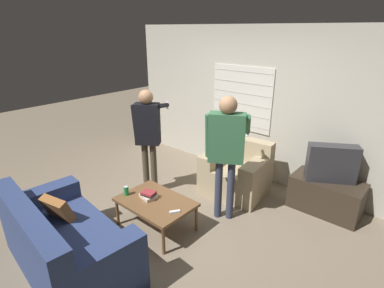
{
  "coord_description": "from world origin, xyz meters",
  "views": [
    {
      "loc": [
        2.5,
        -2.39,
        2.49
      ],
      "look_at": [
        -0.02,
        0.5,
        1.0
      ],
      "focal_mm": 28.0,
      "sensor_mm": 36.0,
      "label": 1
    }
  ],
  "objects_px": {
    "couch_blue": "(64,243)",
    "spare_remote": "(175,212)",
    "armchair_beige": "(237,172)",
    "person_right_standing": "(227,143)",
    "book_stack": "(148,195)",
    "person_left_standing": "(148,130)",
    "tv": "(332,163)",
    "soda_can": "(126,191)",
    "coffee_table": "(156,203)"
  },
  "relations": [
    {
      "from": "couch_blue",
      "to": "spare_remote",
      "type": "bearing_deg",
      "value": 67.85
    },
    {
      "from": "armchair_beige",
      "to": "person_right_standing",
      "type": "distance_m",
      "value": 1.07
    },
    {
      "from": "spare_remote",
      "to": "person_right_standing",
      "type": "bearing_deg",
      "value": 112.36
    },
    {
      "from": "armchair_beige",
      "to": "book_stack",
      "type": "xyz_separation_m",
      "value": [
        -0.39,
        -1.51,
        0.11
      ]
    },
    {
      "from": "person_left_standing",
      "to": "book_stack",
      "type": "relative_size",
      "value": 6.92
    },
    {
      "from": "tv",
      "to": "book_stack",
      "type": "height_order",
      "value": "tv"
    },
    {
      "from": "person_left_standing",
      "to": "person_right_standing",
      "type": "relative_size",
      "value": 0.97
    },
    {
      "from": "spare_remote",
      "to": "person_left_standing",
      "type": "bearing_deg",
      "value": -175.51
    },
    {
      "from": "book_stack",
      "to": "couch_blue",
      "type": "bearing_deg",
      "value": -94.08
    },
    {
      "from": "tv",
      "to": "person_left_standing",
      "type": "relative_size",
      "value": 0.4
    },
    {
      "from": "tv",
      "to": "soda_can",
      "type": "relative_size",
      "value": 5.25
    },
    {
      "from": "person_right_standing",
      "to": "soda_can",
      "type": "bearing_deg",
      "value": -163.98
    },
    {
      "from": "couch_blue",
      "to": "tv",
      "type": "height_order",
      "value": "tv"
    },
    {
      "from": "coffee_table",
      "to": "soda_can",
      "type": "relative_size",
      "value": 7.66
    },
    {
      "from": "person_left_standing",
      "to": "person_right_standing",
      "type": "bearing_deg",
      "value": -26.77
    },
    {
      "from": "person_left_standing",
      "to": "spare_remote",
      "type": "bearing_deg",
      "value": -63.75
    },
    {
      "from": "coffee_table",
      "to": "person_left_standing",
      "type": "xyz_separation_m",
      "value": [
        -0.78,
        0.6,
        0.68
      ]
    },
    {
      "from": "tv",
      "to": "soda_can",
      "type": "distance_m",
      "value": 2.82
    },
    {
      "from": "soda_can",
      "to": "spare_remote",
      "type": "distance_m",
      "value": 0.79
    },
    {
      "from": "coffee_table",
      "to": "spare_remote",
      "type": "bearing_deg",
      "value": -4.44
    },
    {
      "from": "person_right_standing",
      "to": "soda_can",
      "type": "height_order",
      "value": "person_right_standing"
    },
    {
      "from": "couch_blue",
      "to": "book_stack",
      "type": "distance_m",
      "value": 1.14
    },
    {
      "from": "couch_blue",
      "to": "person_right_standing",
      "type": "distance_m",
      "value": 2.21
    },
    {
      "from": "armchair_beige",
      "to": "spare_remote",
      "type": "bearing_deg",
      "value": 88.56
    },
    {
      "from": "person_right_standing",
      "to": "book_stack",
      "type": "height_order",
      "value": "person_right_standing"
    },
    {
      "from": "person_right_standing",
      "to": "soda_can",
      "type": "distance_m",
      "value": 1.47
    },
    {
      "from": "book_stack",
      "to": "soda_can",
      "type": "bearing_deg",
      "value": -153.11
    },
    {
      "from": "soda_can",
      "to": "spare_remote",
      "type": "bearing_deg",
      "value": 9.19
    },
    {
      "from": "person_right_standing",
      "to": "spare_remote",
      "type": "xyz_separation_m",
      "value": [
        -0.15,
        -0.82,
        -0.68
      ]
    },
    {
      "from": "book_stack",
      "to": "person_right_standing",
      "type": "bearing_deg",
      "value": 51.09
    },
    {
      "from": "couch_blue",
      "to": "tv",
      "type": "distance_m",
      "value": 3.51
    },
    {
      "from": "coffee_table",
      "to": "person_left_standing",
      "type": "distance_m",
      "value": 1.19
    },
    {
      "from": "book_stack",
      "to": "coffee_table",
      "type": "bearing_deg",
      "value": 5.62
    },
    {
      "from": "soda_can",
      "to": "spare_remote",
      "type": "xyz_separation_m",
      "value": [
        0.78,
        0.13,
        -0.05
      ]
    },
    {
      "from": "book_stack",
      "to": "soda_can",
      "type": "height_order",
      "value": "soda_can"
    },
    {
      "from": "couch_blue",
      "to": "person_right_standing",
      "type": "bearing_deg",
      "value": 74.45
    },
    {
      "from": "person_left_standing",
      "to": "person_right_standing",
      "type": "height_order",
      "value": "person_right_standing"
    },
    {
      "from": "couch_blue",
      "to": "spare_remote",
      "type": "distance_m",
      "value": 1.26
    },
    {
      "from": "person_left_standing",
      "to": "couch_blue",
      "type": "bearing_deg",
      "value": -106.93
    },
    {
      "from": "coffee_table",
      "to": "person_right_standing",
      "type": "bearing_deg",
      "value": 56.21
    },
    {
      "from": "coffee_table",
      "to": "tv",
      "type": "bearing_deg",
      "value": 50.45
    },
    {
      "from": "armchair_beige",
      "to": "tv",
      "type": "xyz_separation_m",
      "value": [
        1.28,
        0.38,
        0.42
      ]
    },
    {
      "from": "couch_blue",
      "to": "book_stack",
      "type": "xyz_separation_m",
      "value": [
        0.08,
        1.13,
        0.12
      ]
    },
    {
      "from": "couch_blue",
      "to": "coffee_table",
      "type": "bearing_deg",
      "value": 85.19
    },
    {
      "from": "armchair_beige",
      "to": "person_right_standing",
      "type": "height_order",
      "value": "person_right_standing"
    },
    {
      "from": "tv",
      "to": "soda_can",
      "type": "xyz_separation_m",
      "value": [
        -1.95,
        -2.03,
        -0.28
      ]
    },
    {
      "from": "armchair_beige",
      "to": "spare_remote",
      "type": "xyz_separation_m",
      "value": [
        0.1,
        -1.53,
        0.08
      ]
    },
    {
      "from": "soda_can",
      "to": "coffee_table",
      "type": "bearing_deg",
      "value": 21.11
    },
    {
      "from": "spare_remote",
      "to": "coffee_table",
      "type": "bearing_deg",
      "value": -151.43
    },
    {
      "from": "couch_blue",
      "to": "armchair_beige",
      "type": "relative_size",
      "value": 1.75
    }
  ]
}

